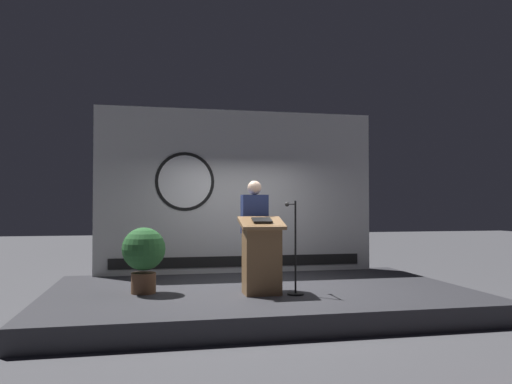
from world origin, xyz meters
TOP-DOWN VIEW (x-y plane):
  - ground_plane at (0.00, 0.00)m, footprint 40.00×40.00m
  - stage_platform at (0.00, 0.00)m, footprint 6.40×4.00m
  - banner_display at (-0.02, 1.85)m, footprint 5.38×0.12m
  - podium at (-0.07, -0.54)m, footprint 0.64×0.49m
  - speaker_person at (-0.08, -0.06)m, footprint 0.40×0.26m
  - microphone_stand at (0.40, -0.63)m, footprint 0.24×0.60m
  - potted_plant at (-1.76, -0.11)m, footprint 0.63×0.63m

SIDE VIEW (x-z plane):
  - ground_plane at x=0.00m, z-range 0.00..0.00m
  - stage_platform at x=0.00m, z-range 0.00..0.30m
  - microphone_stand at x=0.40m, z-range 0.10..1.46m
  - podium at x=-0.07m, z-range 0.28..1.41m
  - potted_plant at x=-1.76m, z-range 0.40..1.37m
  - speaker_person at x=-0.08m, z-range 0.32..1.99m
  - banner_display at x=-0.02m, z-range 0.29..3.42m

